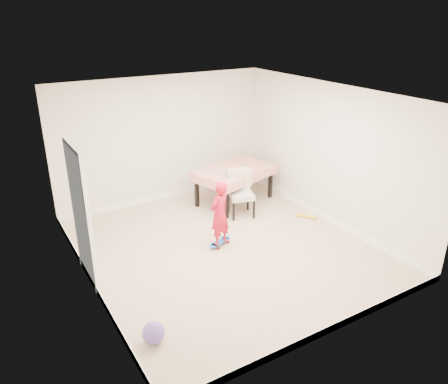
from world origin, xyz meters
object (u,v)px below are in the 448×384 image
dining_table (235,185)px  skateboard (220,243)px  dining_chair (241,194)px  balloon (153,333)px  child (219,216)px

dining_table → skateboard: size_ratio=3.22×
dining_chair → balloon: (-2.87, -2.46, -0.32)m
dining_chair → skateboard: (-0.96, -0.82, -0.42)m
dining_table → balloon: size_ratio=5.70×
dining_table → balloon: bearing=-151.7°
dining_chair → balloon: 3.80m
dining_table → child: size_ratio=1.38×
dining_table → balloon: (-3.11, -3.09, -0.23)m
balloon → dining_chair: bearing=40.7°
dining_chair → skateboard: dining_chair is taller
dining_table → child: bearing=-146.4°
child → skateboard: bearing=-150.6°
dining_table → dining_chair: bearing=-127.6°
child → balloon: bearing=20.2°
skateboard → balloon: size_ratio=1.77×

